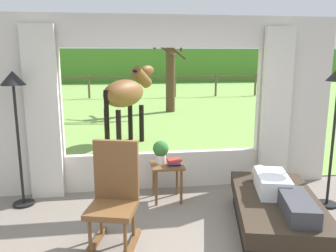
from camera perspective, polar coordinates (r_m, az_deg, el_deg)
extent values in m
cube|color=beige|center=(5.24, -23.29, 2.79)|extent=(1.15, 0.12, 2.55)
cube|color=beige|center=(5.72, 19.87, 3.72)|extent=(1.15, 0.12, 2.55)
cube|color=beige|center=(5.33, -0.70, -7.18)|extent=(2.90, 0.12, 0.55)
cube|color=beige|center=(5.06, -0.76, 15.38)|extent=(2.90, 0.12, 0.45)
cube|color=beige|center=(5.04, -19.95, 1.85)|extent=(0.44, 0.10, 2.40)
cube|color=beige|center=(5.46, 17.38, 2.73)|extent=(0.44, 0.10, 2.40)
cube|color=#759E47|center=(16.04, -5.76, 4.53)|extent=(36.00, 21.68, 0.02)
cube|color=#4C832E|center=(25.77, -6.77, 9.86)|extent=(36.00, 2.00, 2.40)
cube|color=black|center=(4.29, 17.32, -14.84)|extent=(1.18, 1.72, 0.24)
cube|color=#2D2319|center=(4.21, 17.50, -12.28)|extent=(1.28, 1.87, 0.18)
cube|color=silver|center=(4.25, 16.82, -9.06)|extent=(0.47, 0.66, 0.22)
cube|color=#333338|center=(3.78, 20.56, -12.31)|extent=(0.44, 0.73, 0.18)
sphere|color=tan|center=(4.58, 14.83, -7.45)|extent=(0.20, 0.20, 0.20)
cube|color=brown|center=(3.70, -9.25, -13.41)|extent=(0.59, 0.59, 0.06)
cube|color=brown|center=(3.76, -8.53, -7.38)|extent=(0.48, 0.18, 0.68)
cube|color=brown|center=(3.95, -11.99, -18.53)|extent=(0.24, 0.67, 0.06)
cube|color=brown|center=(3.85, -6.01, -19.19)|extent=(0.24, 0.67, 0.06)
cylinder|color=brown|center=(3.69, -12.76, -17.18)|extent=(0.04, 0.04, 0.38)
cylinder|color=brown|center=(3.60, -7.08, -17.80)|extent=(0.04, 0.04, 0.38)
cylinder|color=brown|center=(3.99, -10.98, -14.77)|extent=(0.04, 0.04, 0.38)
cylinder|color=brown|center=(3.91, -5.76, -15.25)|extent=(0.04, 0.04, 0.38)
cube|color=brown|center=(4.79, -0.16, -6.49)|extent=(0.44, 0.44, 0.03)
cylinder|color=brown|center=(4.70, -1.95, -10.23)|extent=(0.04, 0.04, 0.49)
cylinder|color=brown|center=(4.75, 2.20, -10.02)|extent=(0.04, 0.04, 0.49)
cylinder|color=brown|center=(5.02, -2.37, -8.79)|extent=(0.04, 0.04, 0.49)
cylinder|color=brown|center=(5.06, 1.50, -8.61)|extent=(0.04, 0.04, 0.49)
cylinder|color=silver|center=(4.81, -1.20, -5.46)|extent=(0.14, 0.14, 0.12)
sphere|color=#2D6B2D|center=(4.77, -1.21, -3.74)|extent=(0.22, 0.22, 0.22)
cube|color=black|center=(4.75, 1.08, -6.31)|extent=(0.16, 0.13, 0.03)
cube|color=#59336B|center=(4.73, 0.91, -6.00)|extent=(0.17, 0.14, 0.03)
cube|color=#B22D28|center=(4.72, 1.03, -5.65)|extent=(0.20, 0.16, 0.03)
cylinder|color=black|center=(5.20, -22.67, -11.71)|extent=(0.28, 0.28, 0.03)
cylinder|color=black|center=(4.95, -23.39, -3.19)|extent=(0.04, 0.04, 1.62)
cone|color=black|center=(4.81, -24.26, 7.24)|extent=(0.32, 0.32, 0.18)
cylinder|color=black|center=(5.26, 24.69, -11.62)|extent=(0.28, 0.28, 0.03)
cylinder|color=black|center=(5.00, 25.49, -2.91)|extent=(0.04, 0.04, 1.67)
ellipsoid|color=brown|center=(7.64, -7.26, 5.37)|extent=(1.21, 1.32, 0.60)
cylinder|color=brown|center=(8.16, -4.38, 8.03)|extent=(0.58, 0.63, 0.53)
ellipsoid|color=brown|center=(8.35, -3.45, 9.15)|extent=(0.46, 0.50, 0.24)
cube|color=black|center=(8.09, -4.71, 8.19)|extent=(0.33, 0.38, 0.32)
cylinder|color=black|center=(7.20, -10.15, 3.69)|extent=(0.14, 0.14, 0.55)
cylinder|color=black|center=(8.17, -6.23, 0.67)|extent=(0.11, 0.11, 0.85)
cylinder|color=black|center=(7.99, -4.39, 0.45)|extent=(0.11, 0.11, 0.85)
cylinder|color=black|center=(7.53, -10.04, -0.40)|extent=(0.11, 0.11, 0.85)
cylinder|color=black|center=(7.33, -8.13, -0.66)|extent=(0.11, 0.11, 0.85)
cylinder|color=#4C3823|center=(12.10, 0.40, 8.83)|extent=(0.32, 0.32, 2.74)
cylinder|color=#47331E|center=(12.62, 0.29, 14.70)|extent=(1.21, 0.21, 0.98)
cylinder|color=#47331E|center=(11.73, -1.33, 13.11)|extent=(0.88, 1.08, 0.77)
cylinder|color=#47331E|center=(12.09, 2.17, 14.09)|extent=(0.23, 0.77, 0.82)
cylinder|color=#47331E|center=(11.62, -0.41, 16.00)|extent=(1.24, 0.68, 0.81)
cylinder|color=#47331E|center=(11.55, -0.18, 13.39)|extent=(1.24, 0.54, 1.03)
cylinder|color=brown|center=(16.63, -19.83, 6.09)|extent=(0.10, 0.10, 1.10)
cylinder|color=brown|center=(16.34, -12.91, 6.40)|extent=(0.10, 0.10, 1.10)
cylinder|color=brown|center=(16.30, -5.85, 6.62)|extent=(0.10, 0.10, 1.10)
cylinder|color=brown|center=(16.50, 1.16, 6.74)|extent=(0.10, 0.10, 1.10)
cylinder|color=brown|center=(16.94, 7.90, 6.76)|extent=(0.10, 0.10, 1.10)
cylinder|color=brown|center=(17.59, 14.22, 6.69)|extent=(0.10, 0.10, 1.10)
cylinder|color=brown|center=(18.44, 20.02, 6.56)|extent=(0.10, 0.10, 1.10)
cube|color=brown|center=(16.27, -5.87, 8.02)|extent=(16.00, 0.06, 0.08)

